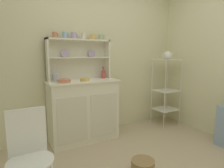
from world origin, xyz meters
TOP-DOWN VIEW (x-y plane):
  - wall_back at (0.00, 1.62)m, footprint 3.84×0.05m
  - hutch_cabinet at (-0.28, 1.37)m, footprint 1.03×0.45m
  - hutch_shelf_unit at (-0.28, 1.53)m, footprint 0.96×0.18m
  - bakers_rack at (1.28, 1.25)m, footprint 0.41×0.35m
  - wire_chair at (-1.14, 0.33)m, footprint 0.36×0.36m
  - floor_basket at (-0.02, 0.26)m, footprint 0.26×0.26m
  - cup_terracotta_0 at (-0.63, 1.49)m, footprint 0.08×0.07m
  - cup_sky_1 at (-0.49, 1.49)m, footprint 0.08×0.07m
  - cup_lilac_2 at (-0.36, 1.49)m, footprint 0.09×0.08m
  - cup_cream_3 at (-0.21, 1.49)m, footprint 0.08×0.07m
  - cup_gold_4 at (-0.06, 1.49)m, footprint 0.10×0.08m
  - cup_sage_5 at (0.08, 1.49)m, footprint 0.09×0.08m
  - bowl_mixing_large at (-0.58, 1.29)m, footprint 0.17×0.17m
  - bowl_floral_medium at (-0.28, 1.29)m, footprint 0.13×0.13m
  - jam_bottle at (0.10, 1.45)m, footprint 0.06×0.06m
  - utensil_jar at (-0.66, 1.45)m, footprint 0.08×0.08m
  - porcelain_teapot at (1.28, 1.25)m, footprint 0.23×0.14m

SIDE VIEW (x-z plane):
  - floor_basket at x=-0.02m, z-range 0.00..0.14m
  - hutch_cabinet at x=-0.28m, z-range 0.01..0.92m
  - wire_chair at x=-1.14m, z-range 0.09..0.94m
  - bakers_rack at x=1.28m, z-range 0.12..1.33m
  - bowl_mixing_large at x=-0.58m, z-range 0.91..0.96m
  - bowl_floral_medium at x=-0.28m, z-range 0.91..0.96m
  - utensil_jar at x=-0.66m, z-range 0.85..1.09m
  - jam_bottle at x=0.10m, z-range 0.89..1.08m
  - wall_back at x=0.00m, z-range 0.00..2.50m
  - hutch_shelf_unit at x=-0.28m, z-range 0.97..1.57m
  - porcelain_teapot at x=1.28m, z-range 1.20..1.36m
  - cup_gold_4 at x=-0.06m, z-range 1.51..1.59m
  - cup_sage_5 at x=0.08m, z-range 1.51..1.59m
  - cup_terracotta_0 at x=-0.63m, z-range 1.51..1.60m
  - cup_cream_3 at x=-0.21m, z-range 1.51..1.60m
  - cup_sky_1 at x=-0.49m, z-range 1.51..1.60m
  - cup_lilac_2 at x=-0.36m, z-range 1.51..1.61m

